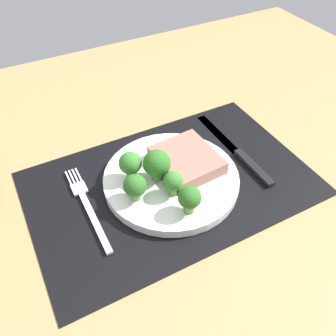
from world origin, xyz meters
TOP-DOWN VIEW (x-y plane):
  - ground_plane at (0.00, 0.00)cm, footprint 140.00×110.00cm
  - placemat at (0.00, 0.00)cm, footprint 47.86×30.63cm
  - plate at (0.00, 0.00)cm, footprint 23.03×23.03cm
  - steak at (3.64, 1.17)cm, footprint 10.24×11.43cm
  - broccoli_back_left at (-6.09, 2.75)cm, footprint 3.77×3.77cm
  - broccoli_near_fork at (-1.64, -3.66)cm, footprint 3.24×3.24cm
  - broccoli_front_edge at (-2.33, 0.61)cm, footprint 4.52×4.52cm
  - broccoli_near_steak at (-7.30, -1.76)cm, footprint 3.66×3.66cm
  - broccoli_center at (-1.19, -7.94)cm, footprint 3.56×3.56cm
  - fork at (-14.50, 1.42)cm, footprint 2.40×19.20cm
  - knife at (14.61, 0.53)cm, footprint 1.80×23.00cm

SIDE VIEW (x-z plane):
  - ground_plane at x=0.00cm, z-range -3.00..0.00cm
  - placemat at x=0.00cm, z-range 0.00..0.30cm
  - fork at x=-14.50cm, z-range 0.30..0.80cm
  - knife at x=14.61cm, z-range 0.20..1.00cm
  - plate at x=0.00cm, z-range 0.30..1.90cm
  - steak at x=3.64cm, z-range 1.90..4.24cm
  - broccoli_near_fork at x=-1.64cm, z-range 2.36..6.83cm
  - broccoli_near_steak at x=-7.30cm, z-range 2.28..7.00cm
  - broccoli_center at x=-1.19cm, z-range 2.38..7.33cm
  - broccoli_back_left at x=-6.09cm, z-range 2.40..7.63cm
  - broccoli_front_edge at x=-2.33cm, z-range 2.35..8.06cm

